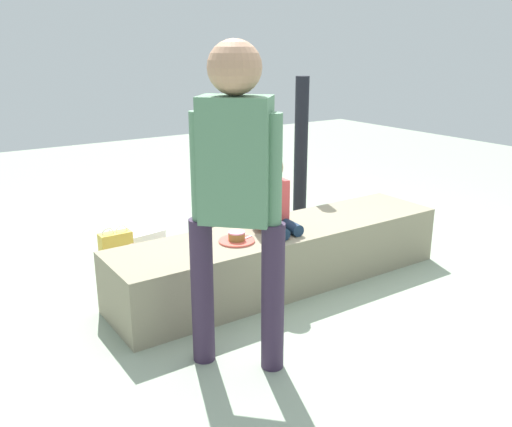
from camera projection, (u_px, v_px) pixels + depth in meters
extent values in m
plane|color=#91A08B|center=(283.00, 283.00, 3.67)|extent=(12.00, 12.00, 0.00)
cube|color=gray|center=(283.00, 256.00, 3.61)|extent=(2.32, 0.54, 0.39)
cylinder|color=#172D48|center=(275.00, 229.00, 3.41)|extent=(0.10, 0.25, 0.08)
cylinder|color=#172D48|center=(288.00, 226.00, 3.48)|extent=(0.10, 0.25, 0.08)
cube|color=#DE4748|center=(270.00, 202.00, 3.49)|extent=(0.22, 0.15, 0.28)
sphere|color=tan|center=(271.00, 168.00, 3.42)|extent=(0.16, 0.16, 0.16)
cylinder|color=tan|center=(256.00, 206.00, 3.42)|extent=(0.05, 0.05, 0.21)
cylinder|color=tan|center=(284.00, 200.00, 3.56)|extent=(0.05, 0.05, 0.21)
cylinder|color=#32233C|center=(273.00, 298.00, 2.61)|extent=(0.11, 0.11, 0.74)
cylinder|color=#32233C|center=(202.00, 292.00, 2.67)|extent=(0.11, 0.11, 0.74)
cube|color=#558060|center=(236.00, 161.00, 2.45)|extent=(0.36, 0.36, 0.57)
sphere|color=tan|center=(235.00, 67.00, 2.33)|extent=(0.24, 0.24, 0.24)
cylinder|color=#558060|center=(272.00, 174.00, 2.43)|extent=(0.09, 0.09, 0.54)
cylinder|color=#558060|center=(200.00, 171.00, 2.49)|extent=(0.09, 0.09, 0.54)
cylinder|color=#E0594C|center=(237.00, 241.00, 3.31)|extent=(0.22, 0.22, 0.01)
cylinder|color=olive|center=(237.00, 236.00, 3.30)|extent=(0.10, 0.10, 0.05)
cylinder|color=pink|center=(237.00, 232.00, 3.29)|extent=(0.10, 0.10, 0.01)
cube|color=silver|center=(246.00, 238.00, 3.33)|extent=(0.11, 0.04, 0.00)
cube|color=gold|center=(116.00, 250.00, 3.90)|extent=(0.23, 0.10, 0.26)
torus|color=white|center=(108.00, 234.00, 3.83)|extent=(0.09, 0.01, 0.09)
torus|color=white|center=(122.00, 231.00, 3.89)|extent=(0.09, 0.01, 0.09)
cylinder|color=black|center=(299.00, 230.00, 4.65)|extent=(0.36, 0.36, 0.04)
cylinder|color=black|center=(301.00, 155.00, 4.46)|extent=(0.11, 0.11, 1.25)
cylinder|color=silver|center=(260.00, 223.00, 4.59)|extent=(0.07, 0.07, 0.18)
cone|color=silver|center=(260.00, 211.00, 4.56)|extent=(0.06, 0.06, 0.03)
cylinder|color=#268C3F|center=(260.00, 208.00, 4.55)|extent=(0.03, 0.03, 0.02)
cylinder|color=red|center=(184.00, 253.00, 4.03)|extent=(0.08, 0.08, 0.11)
cube|color=white|center=(138.00, 239.00, 4.28)|extent=(0.36, 0.35, 0.15)
cube|color=black|center=(225.00, 225.00, 4.46)|extent=(0.32, 0.14, 0.24)
torus|color=black|center=(225.00, 210.00, 4.42)|extent=(0.24, 0.01, 0.24)
cube|color=brown|center=(135.00, 274.00, 3.54)|extent=(0.30, 0.10, 0.21)
torus|color=brown|center=(134.00, 259.00, 3.51)|extent=(0.22, 0.01, 0.22)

